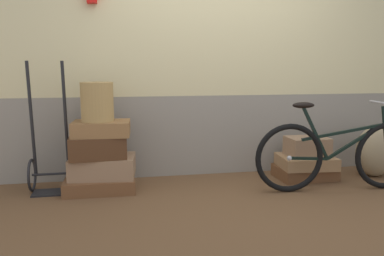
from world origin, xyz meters
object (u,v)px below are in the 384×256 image
suitcase_6 (307,147)px  wicker_basket (97,102)px  suitcase_4 (305,172)px  suitcase_5 (306,162)px  suitcase_3 (102,128)px  suitcase_2 (98,146)px  luggage_trolley (51,163)px  bicycle (339,155)px  burlap_sack (375,151)px  suitcase_1 (103,166)px  suitcase_0 (100,184)px

suitcase_6 → wicker_basket: size_ratio=1.13×
suitcase_4 → suitcase_5: suitcase_5 is taller
suitcase_3 → suitcase_6: suitcase_3 is taller
suitcase_2 → luggage_trolley: 0.50m
luggage_trolley → suitcase_5: bearing=-2.0°
suitcase_2 → suitcase_5: size_ratio=0.93×
suitcase_2 → bicycle: size_ratio=0.32×
suitcase_4 → burlap_sack: size_ratio=1.08×
suitcase_2 → suitcase_4: bearing=-2.5°
suitcase_1 → wicker_basket: (-0.03, -0.03, 0.66)m
suitcase_1 → suitcase_6: (2.20, -0.03, 0.13)m
suitcase_0 → suitcase_1: bearing=46.4°
burlap_sack → bicycle: bearing=-150.9°
suitcase_2 → suitcase_4: 2.27m
suitcase_2 → suitcase_6: bearing=-3.2°
wicker_basket → bicycle: 2.44m
suitcase_6 → luggage_trolley: size_ratio=0.34×
luggage_trolley → burlap_sack: bearing=-2.3°
suitcase_3 → burlap_sack: bearing=2.5°
suitcase_2 → suitcase_6: size_ratio=1.26×
suitcase_6 → suitcase_1: bearing=179.5°
suitcase_1 → wicker_basket: size_ratio=1.65×
suitcase_3 → burlap_sack: (3.00, -0.06, -0.34)m
suitcase_1 → wicker_basket: wicker_basket is taller
wicker_basket → luggage_trolley: (-0.48, 0.09, -0.61)m
suitcase_2 → suitcase_5: bearing=-3.3°
suitcase_1 → bicycle: (2.31, -0.46, 0.13)m
suitcase_3 → bicycle: (2.31, -0.44, -0.26)m
suitcase_1 → suitcase_2: bearing=-146.4°
suitcase_3 → burlap_sack: size_ratio=0.95×
wicker_basket → suitcase_6: bearing=0.0°
suitcase_2 → suitcase_0: bearing=-51.9°
suitcase_3 → suitcase_5: 2.24m
suitcase_6 → bicycle: bearing=-74.9°
suitcase_3 → suitcase_4: 2.27m
suitcase_4 → bicycle: 0.56m
suitcase_2 → wicker_basket: wicker_basket is taller
suitcase_6 → suitcase_5: bearing=-138.8°
suitcase_1 → suitcase_4: size_ratio=1.01×
suitcase_2 → bicycle: 2.40m
suitcase_6 → bicycle: size_ratio=0.25×
suitcase_4 → bicycle: bearing=-77.5°
suitcase_5 → bicycle: bearing=-69.9°
luggage_trolley → bicycle: bearing=-10.5°
suitcase_1 → suitcase_5: bearing=4.8°
luggage_trolley → suitcase_3: bearing=-9.4°
suitcase_2 → suitcase_4: suitcase_2 is taller
suitcase_3 → luggage_trolley: luggage_trolley is taller
suitcase_1 → luggage_trolley: bearing=178.9°
burlap_sack → bicycle: 0.79m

